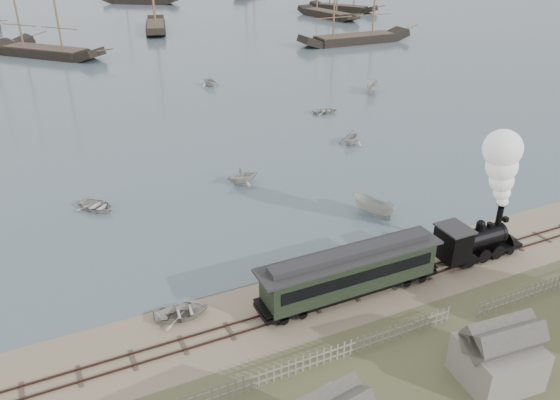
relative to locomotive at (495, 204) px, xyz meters
name	(u,v)px	position (x,y,z in m)	size (l,w,h in m)	color
ground	(350,276)	(-10.84, 2.00, -4.43)	(600.00, 600.00, 0.00)	tan
harbor_water	(74,2)	(-10.84, 172.00, -4.40)	(600.00, 336.00, 0.06)	#485C67
rail_track	(365,290)	(-10.84, 0.00, -4.39)	(120.00, 1.80, 0.16)	#3C2520
picket_fence_west	(317,367)	(-17.34, -5.00, -4.43)	(19.00, 0.10, 1.20)	gray
picket_fence_east	(560,288)	(1.66, -5.50, -4.43)	(15.00, 0.10, 1.20)	gray
shed_mid	(493,379)	(-8.84, -10.00, -4.43)	(4.00, 3.50, 3.60)	gray
locomotive	(495,204)	(0.00, 0.00, 0.00)	(7.71, 2.88, 9.61)	black
passenger_coach	(350,271)	(-12.18, 0.00, -2.39)	(13.23, 2.55, 3.21)	black
beached_dinghy	(182,312)	(-23.13, 2.65, -4.06)	(3.58, 2.56, 0.74)	beige
rowboat_0	(96,206)	(-25.94, 20.18, -3.99)	(3.70, 2.64, 0.77)	beige
rowboat_1	(242,175)	(-12.17, 19.80, -3.52)	(3.23, 2.78, 1.70)	beige
rowboat_2	(373,207)	(-4.33, 8.95, -3.57)	(4.14, 1.56, 1.60)	beige
rowboat_3	(325,111)	(5.90, 35.66, -4.02)	(3.36, 2.40, 0.70)	beige
rowboat_4	(351,137)	(3.07, 24.44, -3.52)	(3.22, 2.78, 1.70)	beige
rowboat_5	(372,87)	(17.21, 41.43, -3.59)	(4.05, 1.53, 1.57)	beige
rowboat_7	(209,80)	(-3.68, 55.28, -3.49)	(3.33, 2.87, 1.75)	beige
schooner_2	(36,1)	(-25.22, 88.69, 5.63)	(24.44, 5.64, 20.00)	black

